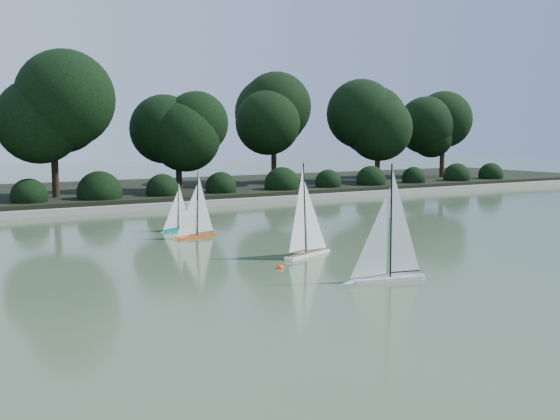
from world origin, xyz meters
The scene contains 10 objects.
ground centered at (0.00, 0.00, 0.00)m, with size 80.00×80.00×0.00m, color #354A2C.
pond_coping centered at (0.00, 9.00, 0.09)m, with size 40.00×0.35×0.18m, color gray.
far_bank centered at (0.00, 13.00, 0.15)m, with size 40.00×8.00×0.30m, color black.
tree_line centered at (1.23, 11.44, 2.64)m, with size 26.31×3.93×4.39m.
shrub_hedge centered at (0.00, 9.90, 0.45)m, with size 29.10×1.10×1.10m.
sailboat_white_a centered at (-0.68, -1.12, 0.29)m, with size 1.33×0.48×1.82m.
sailboat_white_b centered at (-0.49, 1.06, 0.27)m, with size 1.25×0.60×1.74m.
sailboat_orange centered at (-1.62, 3.81, 0.23)m, with size 1.08×0.35×1.47m.
sailboat_teal centered at (-1.58, 4.92, 0.18)m, with size 0.86×0.34×1.18m.
race_buoy centered at (-1.51, 0.37, 0.00)m, with size 0.13×0.13×0.13m, color #F8420D.
Camera 1 is at (-6.40, -8.08, 2.13)m, focal length 40.00 mm.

